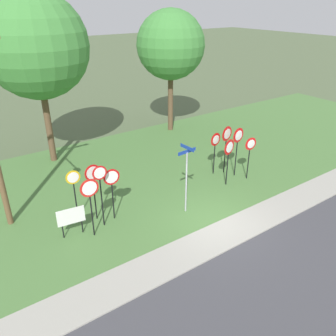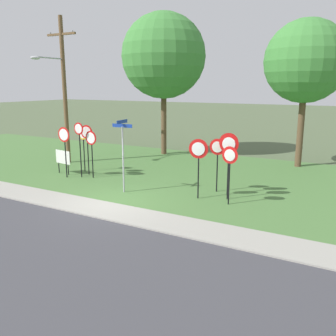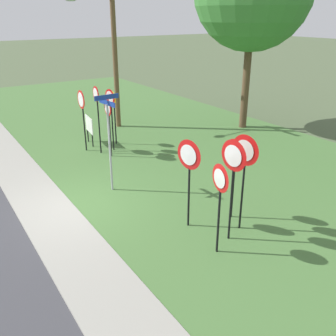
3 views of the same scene
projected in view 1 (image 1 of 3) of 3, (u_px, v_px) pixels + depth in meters
name	position (u px, v px, depth m)	size (l,w,h in m)	color
ground_plane	(215.00, 224.00, 14.74)	(160.00, 160.00, 0.00)	#4C5B3D
road_asphalt	(315.00, 294.00, 11.21)	(44.00, 6.40, 0.01)	#3D3D42
sidewalk_strip	(228.00, 232.00, 14.14)	(44.00, 1.60, 0.06)	#99968C
grass_median	(142.00, 171.00, 19.14)	(44.00, 12.00, 0.04)	#477038
stop_sign_near_left	(101.00, 184.00, 13.72)	(0.60, 0.10, 2.78)	black
stop_sign_near_right	(74.00, 185.00, 14.26)	(0.61, 0.11, 2.35)	black
stop_sign_far_left	(112.00, 183.00, 14.27)	(0.70, 0.11, 2.39)	black
stop_sign_far_center	(93.00, 180.00, 14.18)	(0.70, 0.11, 2.60)	black
stop_sign_far_right	(90.00, 195.00, 13.14)	(0.75, 0.10, 2.56)	black
yield_sign_near_left	(250.00, 149.00, 17.61)	(0.67, 0.13, 2.31)	black
yield_sign_near_right	(238.00, 140.00, 17.79)	(0.79, 0.12, 2.70)	black
yield_sign_far_left	(215.00, 144.00, 18.10)	(0.71, 0.12, 2.35)	black
yield_sign_far_right	(227.00, 138.00, 18.12)	(0.81, 0.16, 2.66)	black
yield_sign_center	(229.00, 151.00, 16.93)	(0.79, 0.18, 2.48)	black
street_name_post	(186.00, 174.00, 14.74)	(0.96, 0.82, 3.16)	#9EA0A8
notice_board	(71.00, 218.00, 13.62)	(1.10, 0.17, 1.25)	black
oak_tree_left	(36.00, 46.00, 17.65)	(5.46, 5.46, 9.15)	brown
oak_tree_right	(171.00, 45.00, 22.66)	(4.51, 4.51, 8.11)	brown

